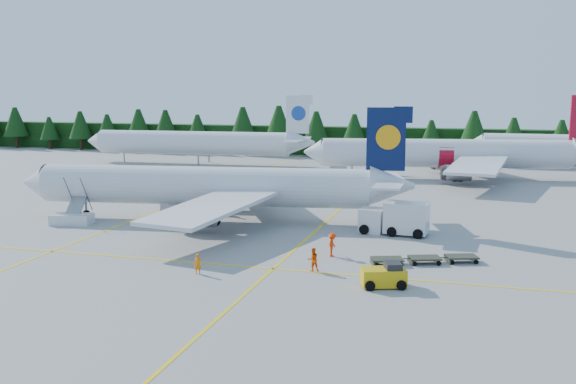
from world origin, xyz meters
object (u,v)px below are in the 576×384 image
(airliner_navy, at_px, (197,186))
(airliner_red, at_px, (440,154))
(service_truck, at_px, (394,218))
(baggage_tug, at_px, (385,276))
(airstairs, at_px, (73,216))

(airliner_navy, relative_size, airliner_red, 0.93)
(service_truck, bearing_deg, airliner_red, 92.43)
(airliner_red, relative_size, service_truck, 6.61)
(airliner_red, relative_size, baggage_tug, 12.83)
(airliner_navy, xyz_separation_m, service_truck, (20.97, -1.06, -2.06))
(airstairs, distance_m, baggage_tug, 36.33)
(airliner_navy, height_order, baggage_tug, airliner_navy)
(airliner_navy, bearing_deg, baggage_tug, -47.25)
(service_truck, bearing_deg, baggage_tug, -79.97)
(baggage_tug, bearing_deg, service_truck, 74.92)
(service_truck, xyz_separation_m, baggage_tug, (1.35, -17.08, -0.75))
(airstairs, xyz_separation_m, baggage_tug, (34.02, -12.75, 0.01))
(airstairs, height_order, baggage_tug, airstairs)
(airliner_navy, distance_m, baggage_tug, 28.90)
(service_truck, bearing_deg, airstairs, -166.93)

